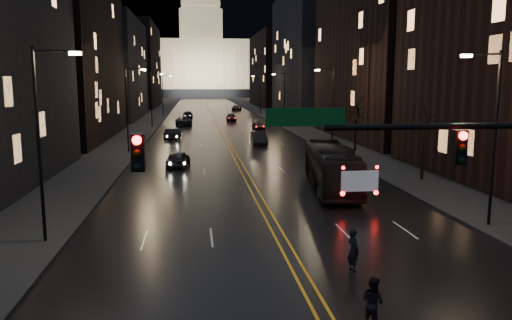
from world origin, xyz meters
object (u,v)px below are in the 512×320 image
object	(u,v)px
pedestrian_a	(353,250)
pedestrian_b	(373,302)
oncoming_car_a	(178,159)
oncoming_car_b	(173,134)
receding_car_a	(259,138)
bus	(332,168)

from	to	relation	value
pedestrian_a	pedestrian_b	size ratio (longest dim) A/B	1.07
oncoming_car_a	pedestrian_b	size ratio (longest dim) A/B	2.73
oncoming_car_b	receding_car_a	bearing A→B (deg)	156.49
oncoming_car_a	bus	bearing A→B (deg)	142.64
pedestrian_b	receding_car_a	bearing A→B (deg)	-35.07
oncoming_car_b	pedestrian_a	distance (m)	47.41
oncoming_car_a	receding_car_a	distance (m)	17.53
bus	pedestrian_b	bearing A→B (deg)	-94.71
bus	oncoming_car_b	size ratio (longest dim) A/B	2.47
pedestrian_a	oncoming_car_b	bearing A→B (deg)	-4.40
bus	pedestrian_a	size ratio (longest dim) A/B	6.46
bus	pedestrian_a	distance (m)	15.25
bus	pedestrian_b	xyz separation A→B (m)	(-4.07, -19.39, -0.75)
pedestrian_a	receding_car_a	bearing A→B (deg)	-17.34
bus	receding_car_a	xyz separation A→B (m)	(-1.84, 25.55, -0.75)
oncoming_car_a	pedestrian_b	distance (m)	30.71
receding_car_a	pedestrian_b	world-z (taller)	pedestrian_b
bus	oncoming_car_b	xyz separation A→B (m)	(-12.25, 31.66, -0.81)
bus	receding_car_a	size ratio (longest dim) A/B	2.29
receding_car_a	pedestrian_a	distance (m)	40.46
oncoming_car_b	receding_car_a	size ratio (longest dim) A/B	0.93
oncoming_car_a	receding_car_a	size ratio (longest dim) A/B	0.91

